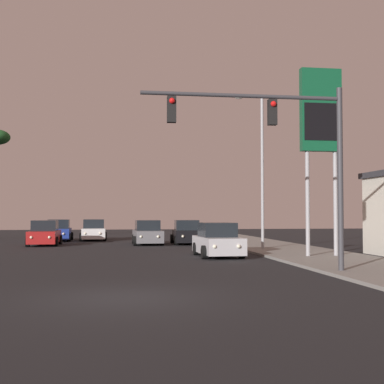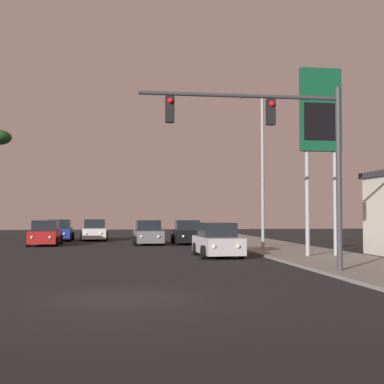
{
  "view_description": "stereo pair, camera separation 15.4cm",
  "coord_description": "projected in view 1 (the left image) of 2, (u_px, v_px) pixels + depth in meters",
  "views": [
    {
      "loc": [
        -0.28,
        -13.66,
        2.11
      ],
      "look_at": [
        3.94,
        15.16,
        3.31
      ],
      "focal_mm": 50.0,
      "sensor_mm": 36.0,
      "label": 1
    },
    {
      "loc": [
        -0.13,
        -13.68,
        2.11
      ],
      "look_at": [
        3.94,
        15.16,
        3.31
      ],
      "focal_mm": 50.0,
      "sensor_mm": 36.0,
      "label": 2
    }
  ],
  "objects": [
    {
      "name": "ground_plane",
      "position": [
        125.0,
        298.0,
        13.46
      ],
      "size": [
        120.0,
        120.0,
        0.0
      ],
      "primitive_type": "plane",
      "color": "black"
    },
    {
      "name": "sidewalk_right",
      "position": [
        327.0,
        258.0,
        24.72
      ],
      "size": [
        5.0,
        60.0,
        0.12
      ],
      "color": "gray",
      "rests_on": "ground"
    },
    {
      "name": "car_black",
      "position": [
        187.0,
        233.0,
        37.57
      ],
      "size": [
        2.04,
        4.34,
        1.68
      ],
      "rotation": [
        0.0,
        0.0,
        3.1
      ],
      "color": "black",
      "rests_on": "ground"
    },
    {
      "name": "car_silver",
      "position": [
        218.0,
        241.0,
        26.43
      ],
      "size": [
        2.04,
        4.34,
        1.68
      ],
      "rotation": [
        0.0,
        0.0,
        3.18
      ],
      "color": "#B7B7BC",
      "rests_on": "ground"
    },
    {
      "name": "car_red",
      "position": [
        45.0,
        234.0,
        35.94
      ],
      "size": [
        2.04,
        4.31,
        1.68
      ],
      "rotation": [
        0.0,
        0.0,
        3.14
      ],
      "color": "maroon",
      "rests_on": "ground"
    },
    {
      "name": "car_blue",
      "position": [
        59.0,
        231.0,
        41.95
      ],
      "size": [
        2.04,
        4.34,
        1.68
      ],
      "rotation": [
        0.0,
        0.0,
        3.17
      ],
      "color": "navy",
      "rests_on": "ground"
    },
    {
      "name": "car_white",
      "position": [
        94.0,
        231.0,
        42.75
      ],
      "size": [
        2.04,
        4.33,
        1.68
      ],
      "rotation": [
        0.0,
        0.0,
        3.17
      ],
      "color": "silver",
      "rests_on": "ground"
    },
    {
      "name": "car_grey",
      "position": [
        148.0,
        233.0,
        36.97
      ],
      "size": [
        2.04,
        4.34,
        1.68
      ],
      "rotation": [
        0.0,
        0.0,
        3.17
      ],
      "color": "slate",
      "rests_on": "ground"
    },
    {
      "name": "traffic_light_mast",
      "position": [
        285.0,
        140.0,
        18.72
      ],
      "size": [
        7.2,
        0.36,
        6.5
      ],
      "color": "#38383D",
      "rests_on": "sidewalk_right"
    },
    {
      "name": "street_lamp",
      "position": [
        260.0,
        162.0,
        31.18
      ],
      "size": [
        1.74,
        0.24,
        9.0
      ],
      "color": "#99999E",
      "rests_on": "sidewalk_right"
    },
    {
      "name": "gas_station_sign",
      "position": [
        321.0,
        120.0,
        25.71
      ],
      "size": [
        2.0,
        0.42,
        9.0
      ],
      "color": "#99999E",
      "rests_on": "sidewalk_right"
    }
  ]
}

